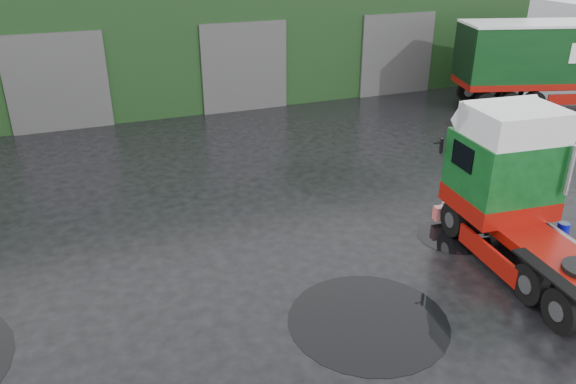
# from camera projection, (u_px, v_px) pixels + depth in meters

# --- Properties ---
(ground) EXTENTS (100.00, 100.00, 0.00)m
(ground) POSITION_uv_depth(u_px,v_px,m) (338.00, 270.00, 13.92)
(ground) COLOR black
(warehouse) EXTENTS (32.40, 12.40, 6.30)m
(warehouse) POSITION_uv_depth(u_px,v_px,m) (210.00, 23.00, 30.13)
(warehouse) COLOR black
(warehouse) RESTS_ON ground
(hero_tractor) EXTENTS (3.13, 6.26, 3.76)m
(hero_tractor) POSITION_uv_depth(u_px,v_px,m) (547.00, 201.00, 13.13)
(hero_tractor) COLOR #0D4518
(hero_tractor) RESTS_ON ground
(wash_bucket) EXTENTS (0.40, 0.40, 0.31)m
(wash_bucket) POSITION_uv_depth(u_px,v_px,m) (563.00, 228.00, 15.53)
(wash_bucket) COLOR #080CBE
(wash_bucket) RESTS_ON ground
(puddle_0) EXTENTS (3.48, 3.48, 0.01)m
(puddle_0) POSITION_uv_depth(u_px,v_px,m) (368.00, 321.00, 12.09)
(puddle_0) COLOR black
(puddle_0) RESTS_ON ground
(puddle_1) EXTENTS (1.96, 1.96, 0.01)m
(puddle_1) POSITION_uv_depth(u_px,v_px,m) (453.00, 236.00, 15.43)
(puddle_1) COLOR black
(puddle_1) RESTS_ON ground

